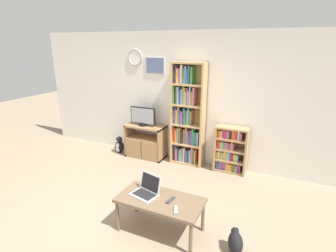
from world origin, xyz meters
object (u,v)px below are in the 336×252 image
object	(u,v)px
coffee_table	(160,202)
penguin_figurine	(119,145)
tv_stand	(145,141)
laptop	(147,190)
remote_far_from_laptop	(176,210)
bookshelf_tall	(187,117)
television	(143,116)
bookshelf_short	(230,149)
cat	(235,242)
remote_near_laptop	(170,200)

from	to	relation	value
coffee_table	penguin_figurine	size ratio (longest dim) A/B	2.92
tv_stand	laptop	distance (m)	2.27
penguin_figurine	laptop	bearing A→B (deg)	-46.87
coffee_table	penguin_figurine	bearing A→B (deg)	135.87
remote_far_from_laptop	tv_stand	bearing A→B (deg)	104.18
bookshelf_tall	coffee_table	world-z (taller)	bookshelf_tall
coffee_table	laptop	distance (m)	0.24
television	bookshelf_short	size ratio (longest dim) A/B	0.63
laptop	penguin_figurine	world-z (taller)	laptop
coffee_table	laptop	bearing A→B (deg)	172.29
tv_stand	bookshelf_tall	bearing A→B (deg)	6.85
bookshelf_short	cat	distance (m)	2.15
remote_near_laptop	television	bearing A→B (deg)	-43.10
television	bookshelf_short	distance (m)	1.89
bookshelf_tall	penguin_figurine	distance (m)	1.75
laptop	remote_near_laptop	world-z (taller)	laptop
television	remote_near_laptop	size ratio (longest dim) A/B	3.40
tv_stand	cat	size ratio (longest dim) A/B	1.87
bookshelf_short	laptop	world-z (taller)	bookshelf_short
bookshelf_short	penguin_figurine	world-z (taller)	bookshelf_short
bookshelf_tall	coffee_table	size ratio (longest dim) A/B	1.86
television	remote_near_laptop	distance (m)	2.51
television	laptop	bearing A→B (deg)	-58.92
bookshelf_tall	cat	size ratio (longest dim) A/B	4.55
laptop	remote_near_laptop	size ratio (longest dim) A/B	2.34
bookshelf_short	remote_far_from_laptop	world-z (taller)	bookshelf_short
cat	bookshelf_tall	bearing A→B (deg)	102.88
bookshelf_short	remote_far_from_laptop	distance (m)	2.24
remote_near_laptop	cat	world-z (taller)	remote_near_laptop
tv_stand	remote_near_laptop	world-z (taller)	tv_stand
bookshelf_short	remote_far_from_laptop	size ratio (longest dim) A/B	5.43
bookshelf_short	remote_near_laptop	bearing A→B (deg)	-98.40
remote_far_from_laptop	penguin_figurine	world-z (taller)	remote_far_from_laptop
remote_far_from_laptop	remote_near_laptop	bearing A→B (deg)	108.89
bookshelf_short	remote_near_laptop	xyz separation A→B (m)	(-0.31, -2.07, 0.05)
bookshelf_tall	laptop	size ratio (longest dim) A/B	5.28
bookshelf_tall	penguin_figurine	bearing A→B (deg)	-174.22
bookshelf_tall	remote_near_laptop	distance (m)	2.21
bookshelf_tall	cat	world-z (taller)	bookshelf_tall
tv_stand	penguin_figurine	bearing A→B (deg)	-175.67
television	bookshelf_short	bearing A→B (deg)	3.60
bookshelf_tall	bookshelf_short	size ratio (longest dim) A/B	2.28
television	coffee_table	world-z (taller)	television
television	tv_stand	bearing A→B (deg)	15.71
bookshelf_short	penguin_figurine	bearing A→B (deg)	-176.40
tv_stand	television	world-z (taller)	television
television	cat	bearing A→B (deg)	-39.61
bookshelf_short	coffee_table	size ratio (longest dim) A/B	0.82
bookshelf_tall	cat	distance (m)	2.64
cat	remote_far_from_laptop	bearing A→B (deg)	172.40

